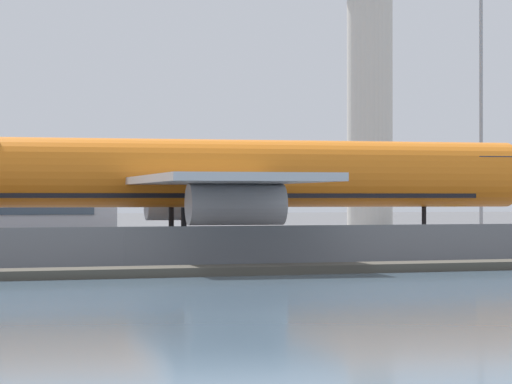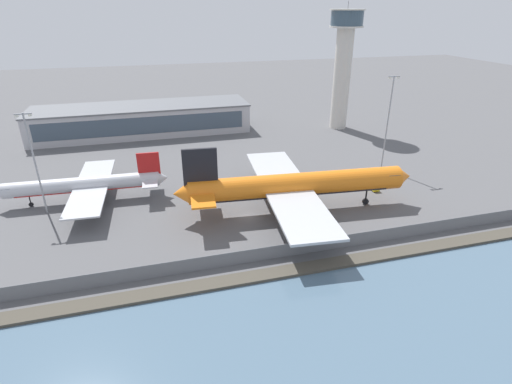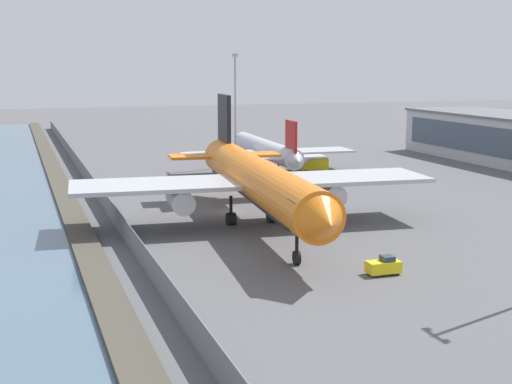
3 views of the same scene
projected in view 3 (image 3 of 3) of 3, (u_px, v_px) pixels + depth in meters
name	position (u px, v px, depth m)	size (l,w,h in m)	color
ground_plane	(231.00, 212.00, 96.26)	(500.00, 500.00, 0.00)	#565659
shoreline_seawall	(75.00, 221.00, 89.69)	(320.00, 3.00, 0.50)	#474238
perimeter_fence	(111.00, 210.00, 90.94)	(280.00, 0.10, 2.62)	slate
cargo_jet_orange	(256.00, 180.00, 85.86)	(52.00, 44.68, 15.47)	orange
passenger_jet_silver	(266.00, 150.00, 131.75)	(37.29, 32.05, 10.61)	silver
baggage_tug	(384.00, 266.00, 67.39)	(1.65, 3.23, 1.80)	yellow
ops_van	(315.00, 164.00, 133.61)	(3.72, 5.60, 2.48)	yellow
apron_light_mast_apron_east	(235.00, 104.00, 136.86)	(3.20, 0.40, 21.76)	#93969B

